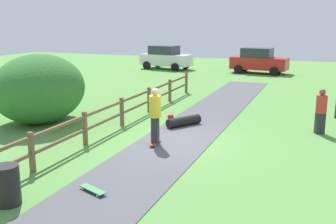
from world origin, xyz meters
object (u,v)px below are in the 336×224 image
object	(u,v)px
trash_bin	(7,185)
parked_car_white	(166,57)
bush_large	(39,89)
parked_car_red	(259,61)
skateboard_loose	(93,189)
skater_riding	(155,113)
bystander_red	(321,109)
skater_fallen	(183,121)

from	to	relation	value
trash_bin	parked_car_white	world-z (taller)	parked_car_white
bush_large	trash_bin	distance (m)	7.51
parked_car_red	skateboard_loose	bearing A→B (deg)	-90.53
trash_bin	skater_riding	xyz separation A→B (m)	(1.34, 5.14, 0.61)
trash_bin	bystander_red	size ratio (longest dim) A/B	0.56
parked_car_white	skater_riding	bearing A→B (deg)	-69.46
skateboard_loose	trash_bin	bearing A→B (deg)	-140.05
bush_large	parked_car_white	distance (m)	18.50
bystander_red	skater_fallen	bearing A→B (deg)	-171.15
parked_car_red	bush_large	bearing A→B (deg)	-107.15
skater_fallen	parked_car_white	xyz separation A→B (m)	(-7.35, 16.92, 0.76)
skateboard_loose	parked_car_red	world-z (taller)	parked_car_red
bystander_red	parked_car_red	bearing A→B (deg)	106.07
parked_car_white	bush_large	bearing A→B (deg)	-84.00
parked_car_red	bystander_red	bearing A→B (deg)	-73.93
bystander_red	parked_car_red	size ratio (longest dim) A/B	0.37
bush_large	skateboard_loose	world-z (taller)	bush_large
skater_riding	parked_car_white	size ratio (longest dim) A/B	0.42
bystander_red	parked_car_white	size ratio (longest dim) A/B	0.37
skater_riding	parked_car_red	size ratio (longest dim) A/B	0.43
parked_car_red	parked_car_white	xyz separation A→B (m)	(-7.61, 0.00, 0.00)
trash_bin	skater_fallen	bearing A→B (deg)	79.96
skater_fallen	bystander_red	bearing A→B (deg)	8.85
parked_car_white	skater_fallen	bearing A→B (deg)	-66.51
skater_fallen	skateboard_loose	world-z (taller)	skater_fallen
skater_riding	bush_large	bearing A→B (deg)	168.15
bush_large	parked_car_red	bearing A→B (deg)	72.85
bush_large	trash_bin	world-z (taller)	bush_large
skater_riding	bystander_red	bearing A→B (deg)	34.28
skateboard_loose	parked_car_white	xyz separation A→B (m)	(-7.39, 23.48, 0.87)
trash_bin	skater_fallen	xyz separation A→B (m)	(1.37, 7.74, -0.25)
trash_bin	parked_car_white	size ratio (longest dim) A/B	0.20
bush_large	skater_riding	size ratio (longest dim) A/B	2.13
bystander_red	parked_car_red	xyz separation A→B (m)	(-4.65, 16.15, 0.07)
bush_large	parked_car_white	bearing A→B (deg)	96.00
trash_bin	skater_fallen	distance (m)	7.87
skater_fallen	parked_car_red	world-z (taller)	parked_car_red
skateboard_loose	parked_car_red	size ratio (longest dim) A/B	0.19
skater_riding	skater_fallen	xyz separation A→B (m)	(0.04, 2.61, -0.86)
bush_large	parked_car_red	world-z (taller)	bush_large
trash_bin	parked_car_red	distance (m)	24.72
trash_bin	parked_car_white	distance (m)	25.38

